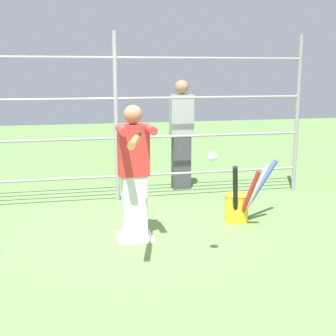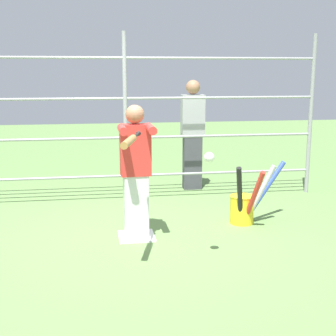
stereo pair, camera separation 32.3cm
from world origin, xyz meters
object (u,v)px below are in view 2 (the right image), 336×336
object	(u,v)px
batter	(136,168)
bystander_behind_fence	(193,133)
baseball_bat_swinging	(130,141)
softball_in_flight	(209,157)
bat_bucket	(245,205)

from	to	relation	value
batter	bystander_behind_fence	bearing A→B (deg)	-116.94
bystander_behind_fence	batter	bearing A→B (deg)	63.06
baseball_bat_swinging	bystander_behind_fence	xyz separation A→B (m)	(-1.19, -2.97, -0.34)
batter	baseball_bat_swinging	bearing A→B (deg)	82.09
batter	bystander_behind_fence	size ratio (longest dim) A/B	0.87
batter	softball_in_flight	distance (m)	1.07
baseball_bat_swinging	bat_bucket	world-z (taller)	baseball_bat_swinging
baseball_bat_swinging	bystander_behind_fence	size ratio (longest dim) A/B	0.47
bat_bucket	bystander_behind_fence	bearing A→B (deg)	-81.10
batter	softball_in_flight	xyz separation A→B (m)	(-0.61, 0.85, 0.25)
batter	bystander_behind_fence	distance (m)	2.37
bat_bucket	bystander_behind_fence	world-z (taller)	bystander_behind_fence
softball_in_flight	bystander_behind_fence	world-z (taller)	bystander_behind_fence
softball_in_flight	bystander_behind_fence	xyz separation A→B (m)	(-0.46, -2.96, -0.16)
softball_in_flight	baseball_bat_swinging	bearing A→B (deg)	0.33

